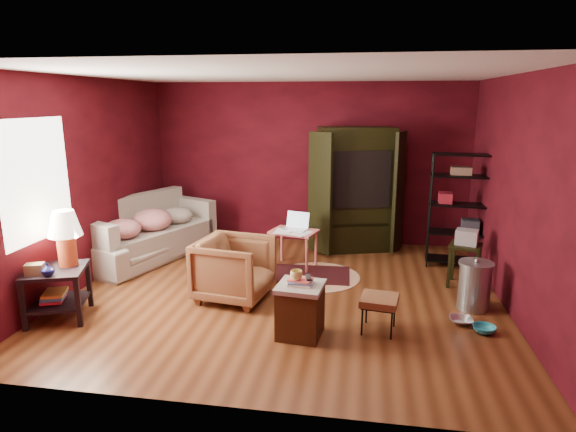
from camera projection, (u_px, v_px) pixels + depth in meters
name	position (u px, v px, depth m)	size (l,w,h in m)	color
room	(282.00, 189.00, 6.06)	(5.54, 5.04, 2.84)	brown
sofa	(150.00, 231.00, 7.68)	(2.30, 0.67, 0.90)	gray
armchair	(234.00, 266.00, 6.11)	(0.85, 0.80, 0.88)	black
pet_bowl_steel	(462.00, 313.00, 5.49)	(0.26, 0.06, 0.26)	silver
pet_bowl_turquoise	(485.00, 322.00, 5.27)	(0.25, 0.08, 0.25)	teal
vase	(48.00, 270.00, 5.29)	(0.14, 0.15, 0.14)	#0C0F40
mug	(296.00, 274.00, 5.04)	(0.13, 0.10, 0.13)	#DCC36C
side_table	(61.00, 254.00, 5.55)	(0.82, 0.82, 1.26)	black
sofa_cushions	(147.00, 231.00, 7.69)	(1.65, 2.35, 0.92)	gray
hamper	(300.00, 309.00, 5.17)	(0.53, 0.53, 0.67)	#4A2811
footstool	(379.00, 301.00, 5.26)	(0.45, 0.45, 0.40)	black
rug_round	(317.00, 277.00, 6.96)	(1.58, 1.58, 0.01)	beige
rug_oriental	(310.00, 274.00, 7.03)	(1.17, 0.81, 0.01)	#441215
laptop_desk	(294.00, 234.00, 7.28)	(0.77, 0.65, 0.83)	#E67369
tv_armoire	(356.00, 187.00, 8.03)	(1.56, 1.13, 2.06)	black
wire_shelving	(459.00, 205.00, 7.22)	(0.88, 0.44, 1.73)	black
small_stand	(466.00, 244.00, 6.49)	(0.50, 0.50, 0.80)	black
trash_can	(474.00, 285.00, 5.84)	(0.54, 0.54, 0.65)	#9FA5A6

